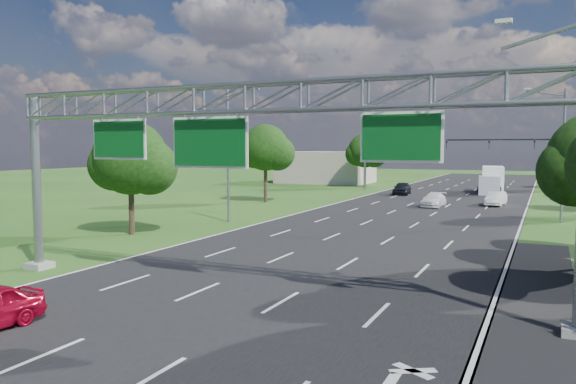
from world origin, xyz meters
The scene contains 16 objects.
ground centered at (0.00, 30.00, 0.00)m, with size 220.00×220.00×0.00m, color #214C17.
road centered at (0.00, 30.00, 0.00)m, with size 18.00×180.00×0.02m, color black.
road_flare centered at (10.20, 14.00, 0.00)m, with size 3.00×30.00×0.02m, color black.
sign_gantry centered at (0.33, 12.00, 6.89)m, with size 23.50×1.00×9.56m.
traffic_signal centered at (7.48, 65.00, 5.17)m, with size 12.21×0.24×7.00m.
streetlight_l_near centered at (-11.30, 30.00, 5.58)m, with size 2.97×0.22×10.16m.
streetlight_l_far centered at (-11.30, 65.00, 5.58)m, with size 2.97×0.22×10.16m.
streetlight_r_mid centered at (11.30, 40.00, 5.58)m, with size 2.97×0.22×10.16m.
tree_verge_la centered at (-13.92, 22.04, 4.76)m, with size 5.76×4.80×7.40m.
tree_verge_lb centered at (-15.92, 45.04, 5.41)m, with size 5.76×4.80×8.06m.
tree_verge_lc centered at (-12.92, 70.04, 4.98)m, with size 5.76×4.80×7.62m.
building_left centered at (-22.00, 78.00, 2.50)m, with size 14.00×10.00×5.00m, color #B0A493.
car_queue_a centered at (0.66, 47.86, 0.64)m, with size 1.79×4.42×1.28m, color white.
car_queue_c centered at (-5.32, 60.14, 0.76)m, with size 1.81×4.49×1.53m, color black.
car_queue_d centered at (6.01, 51.33, 0.68)m, with size 1.44×4.13×1.36m, color white.
box_truck centered at (4.24, 67.37, 1.57)m, with size 3.14×8.87×3.28m.
Camera 1 is at (10.46, -6.60, 5.65)m, focal length 35.00 mm.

